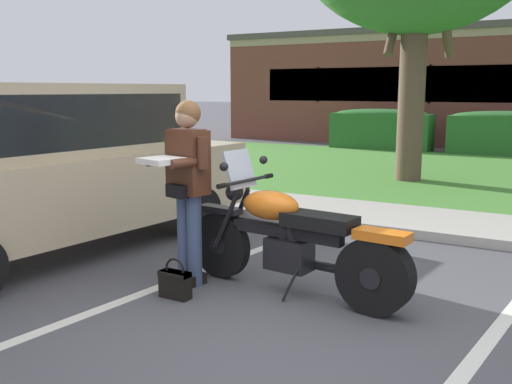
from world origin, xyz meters
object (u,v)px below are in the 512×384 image
object	(u,v)px
rider_person	(186,178)
parked_suv_adjacent	(47,167)
hedge_center_left	(509,133)
handbag	(175,282)
hedge_left	(381,129)
motorcycle	(299,242)

from	to	relation	value
rider_person	parked_suv_adjacent	size ratio (longest dim) A/B	0.34
rider_person	hedge_center_left	size ratio (longest dim) A/B	0.55
handbag	hedge_center_left	xyz separation A→B (m)	(1.17, 13.01, 0.51)
handbag	hedge_left	distance (m)	13.23
motorcycle	hedge_left	bearing A→B (deg)	104.75
rider_person	handbag	xyz separation A→B (m)	(0.12, -0.36, -0.86)
motorcycle	handbag	distance (m)	1.14
rider_person	hedge_left	xyz separation A→B (m)	(-2.24, 12.65, -0.36)
rider_person	handbag	distance (m)	0.94
motorcycle	parked_suv_adjacent	world-z (taller)	parked_suv_adjacent
rider_person	handbag	world-z (taller)	rider_person
rider_person	parked_suv_adjacent	distance (m)	2.05
motorcycle	hedge_center_left	distance (m)	12.42
motorcycle	hedge_left	distance (m)	12.84
rider_person	parked_suv_adjacent	bearing A→B (deg)	175.42
handbag	hedge_left	size ratio (longest dim) A/B	0.12
hedge_center_left	rider_person	bearing A→B (deg)	-95.82
parked_suv_adjacent	hedge_center_left	bearing A→B (deg)	75.08
handbag	parked_suv_adjacent	distance (m)	2.37
parked_suv_adjacent	hedge_left	world-z (taller)	parked_suv_adjacent
rider_person	hedge_center_left	world-z (taller)	rider_person
motorcycle	hedge_center_left	world-z (taller)	motorcycle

